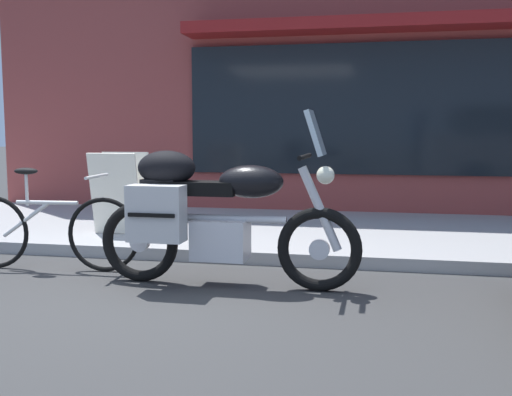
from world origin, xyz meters
TOP-DOWN VIEW (x-y plane):
  - ground_plane at (0.00, 0.00)m, footprint 80.00×80.00m
  - touring_motorcycle at (0.46, 0.46)m, footprint 2.16×0.66m
  - parked_bicycle at (-1.13, 0.72)m, footprint 1.71×0.48m
  - sandwich_board_sign at (-1.03, 2.01)m, footprint 0.55×0.41m

SIDE VIEW (x-z plane):
  - ground_plane at x=0.00m, z-range 0.00..0.00m
  - parked_bicycle at x=-1.13m, z-range -0.09..0.83m
  - sandwich_board_sign at x=-1.03m, z-range 0.12..1.02m
  - touring_motorcycle at x=0.46m, z-range -0.09..1.31m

